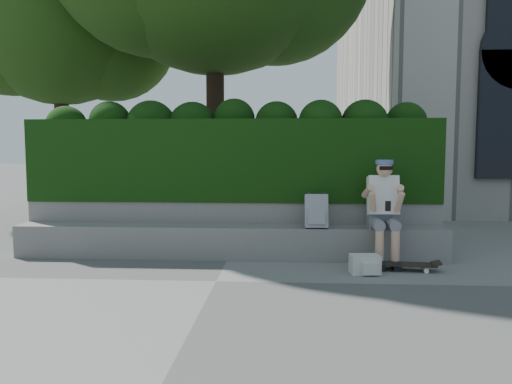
# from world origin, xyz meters

# --- Properties ---
(ground) EXTENTS (80.00, 80.00, 0.00)m
(ground) POSITION_xyz_m (0.00, 0.00, 0.00)
(ground) COLOR slate
(ground) RESTS_ON ground
(bench_ledge) EXTENTS (6.00, 0.45, 0.45)m
(bench_ledge) POSITION_xyz_m (0.00, 1.25, 0.23)
(bench_ledge) COLOR gray
(bench_ledge) RESTS_ON ground
(planter_wall) EXTENTS (6.00, 0.50, 0.75)m
(planter_wall) POSITION_xyz_m (0.00, 1.73, 0.38)
(planter_wall) COLOR gray
(planter_wall) RESTS_ON ground
(hedge) EXTENTS (6.00, 1.00, 1.20)m
(hedge) POSITION_xyz_m (0.00, 1.95, 1.35)
(hedge) COLOR black
(hedge) RESTS_ON planter_wall
(tree_right) EXTENTS (4.31, 4.31, 6.83)m
(tree_right) POSITION_xyz_m (-4.38, 5.70, 4.66)
(tree_right) COLOR black
(tree_right) RESTS_ON ground
(person) EXTENTS (0.40, 0.76, 1.38)m
(person) POSITION_xyz_m (2.10, 1.07, 0.75)
(person) COLOR slate
(person) RESTS_ON ground
(skateboard) EXTENTS (0.90, 0.31, 0.09)m
(skateboard) POSITION_xyz_m (2.23, 0.64, 0.08)
(skateboard) COLOR black
(skateboard) RESTS_ON ground
(backpack_plaid) EXTENTS (0.31, 0.17, 0.45)m
(backpack_plaid) POSITION_xyz_m (1.21, 1.15, 0.68)
(backpack_plaid) COLOR #B0B0B5
(backpack_plaid) RESTS_ON bench_ledge
(backpack_ground) EXTENTS (0.37, 0.28, 0.23)m
(backpack_ground) POSITION_xyz_m (1.77, 0.48, 0.11)
(backpack_ground) COLOR beige
(backpack_ground) RESTS_ON ground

